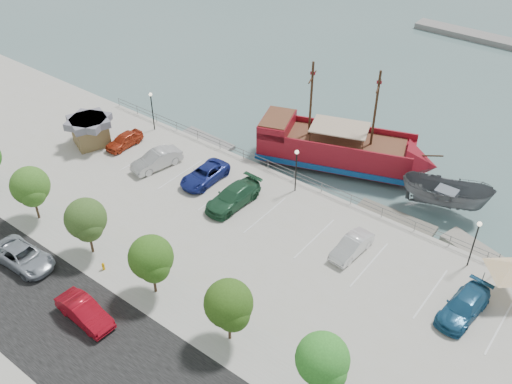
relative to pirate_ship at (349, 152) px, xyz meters
The scene contains 27 objects.
ground 14.14m from the pirate_ship, 94.76° to the right, with size 160.00×160.00×0.00m, color slate.
street 30.01m from the pirate_ship, 92.22° to the right, with size 100.00×8.00×0.04m, color black.
sidewalk 24.02m from the pirate_ship, 92.78° to the right, with size 100.00×4.00×0.05m, color #9F9E94.
seawall_railing 6.29m from the pirate_ship, 100.67° to the right, with size 50.00×0.06×1.00m.
pirate_ship is the anchor object (origin of this frame).
patrol_boat 10.27m from the pirate_ship, ahead, with size 2.92×7.77×3.01m, color #5C5E63.
dock_west 15.06m from the pirate_ship, 161.40° to the right, with size 6.40×1.83×0.37m, color gray.
dock_mid 9.08m from the pirate_ship, 32.32° to the right, with size 7.05×2.01×0.40m, color #6C695C.
dock_east 16.22m from the pirate_ship, 17.21° to the right, with size 7.31×2.09×0.42m, color gray.
shed 25.85m from the pirate_ship, 148.94° to the right, with size 4.60×4.60×2.90m.
street_van 30.59m from the pirate_ship, 113.62° to the right, with size 2.53×5.49×1.52m, color #8E97A1.
street_sedan 29.05m from the pirate_ship, 98.09° to the right, with size 1.65×4.75×1.56m, color #9E0A18.
fire_hydrant 25.73m from the pirate_ship, 105.63° to the right, with size 0.23×0.23×0.68m.
lamp_post_left 20.68m from the pirate_ship, 158.69° to the right, with size 0.36×0.36×4.28m.
lamp_post_mid 7.85m from the pirate_ship, 98.85° to the right, with size 0.36×0.36×4.28m.
lamp_post_right 16.74m from the pirate_ship, 26.74° to the right, with size 0.36×0.36×4.28m.
tree_b 29.00m from the pirate_ship, 123.66° to the right, with size 3.30×3.20×5.00m.
tree_c 25.80m from the pirate_ship, 110.55° to the right, with size 3.30×3.20×5.00m.
tree_d 24.26m from the pirate_ship, 94.79° to the right, with size 3.30×3.20×5.00m.
tree_e 24.68m from the pirate_ship, 78.29° to the right, with size 3.30×3.20×5.00m.
tree_f 26.98m from the pirate_ship, 63.51° to the right, with size 3.30×3.20×5.00m.
parked_car_a 22.40m from the pirate_ship, 148.63° to the right, with size 1.66×4.12×1.40m, color #AF3318.
parked_car_b 18.52m from the pirate_ship, 138.12° to the right, with size 1.75×5.02×1.65m, color #BEBEBE.
parked_car_c 14.23m from the pirate_ship, 127.15° to the right, with size 2.40×5.19×1.44m, color navy.
parked_car_d 13.17m from the pirate_ship, 109.08° to the right, with size 2.33×5.73×1.66m, color #255637.
parked_car_f 13.67m from the pirate_ship, 58.99° to the right, with size 1.51×4.33×1.43m, color white.
parked_car_h 20.56m from the pirate_ship, 37.45° to the right, with size 2.12×5.21×1.51m, color #1E547B.
Camera 1 is at (22.50, -28.67, 30.46)m, focal length 40.00 mm.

